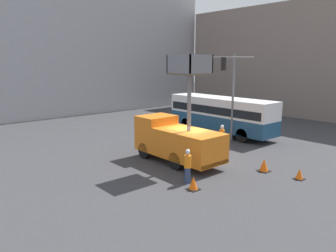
% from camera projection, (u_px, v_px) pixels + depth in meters
% --- Properties ---
extents(ground_plane, '(120.00, 120.00, 0.00)m').
position_uv_depth(ground_plane, '(192.00, 161.00, 21.24)').
color(ground_plane, '#38383A').
extents(building_backdrop_far, '(44.00, 10.00, 19.74)m').
position_uv_depth(building_backdrop_far, '(36.00, 32.00, 39.20)').
color(building_backdrop_far, '#9E9EA3').
rests_on(building_backdrop_far, ground_plane).
extents(building_backdrop_side, '(10.00, 28.00, 13.07)m').
position_uv_depth(building_backdrop_side, '(302.00, 60.00, 41.28)').
color(building_backdrop_side, gray).
rests_on(building_backdrop_side, ground_plane).
extents(utility_truck, '(2.38, 6.27, 6.76)m').
position_uv_depth(utility_truck, '(177.00, 138.00, 20.82)').
color(utility_truck, orange).
rests_on(utility_truck, ground_plane).
extents(city_bus, '(2.55, 10.33, 3.26)m').
position_uv_depth(city_bus, '(221.00, 113.00, 28.94)').
color(city_bus, navy).
rests_on(city_bus, ground_plane).
extents(traffic_light_pole, '(3.42, 3.17, 6.96)m').
position_uv_depth(traffic_light_pole, '(230.00, 84.00, 24.87)').
color(traffic_light_pole, slate).
rests_on(traffic_light_pole, ground_plane).
extents(road_worker_near_truck, '(0.38, 0.38, 1.86)m').
position_uv_depth(road_worker_near_truck, '(188.00, 166.00, 17.30)').
color(road_worker_near_truck, navy).
rests_on(road_worker_near_truck, ground_plane).
extents(road_worker_directing, '(0.38, 0.38, 1.91)m').
position_uv_depth(road_worker_directing, '(222.00, 138.00, 23.60)').
color(road_worker_directing, navy).
rests_on(road_worker_directing, ground_plane).
extents(traffic_cone_near_truck, '(0.53, 0.53, 0.61)m').
position_uv_depth(traffic_cone_near_truck, '(299.00, 174.00, 17.96)').
color(traffic_cone_near_truck, black).
rests_on(traffic_cone_near_truck, ground_plane).
extents(traffic_cone_mid_road, '(0.66, 0.66, 0.76)m').
position_uv_depth(traffic_cone_mid_road, '(264.00, 165.00, 19.26)').
color(traffic_cone_mid_road, black).
rests_on(traffic_cone_mid_road, ground_plane).
extents(traffic_cone_far_side, '(0.59, 0.59, 0.68)m').
position_uv_depth(traffic_cone_far_side, '(193.00, 184.00, 16.50)').
color(traffic_cone_far_side, black).
rests_on(traffic_cone_far_side, ground_plane).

